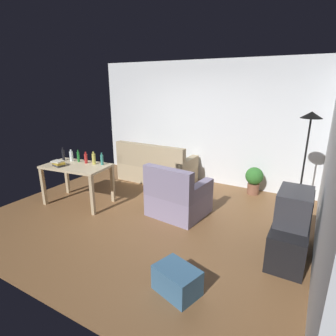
{
  "coord_description": "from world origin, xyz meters",
  "views": [
    {
      "loc": [
        2.4,
        -3.57,
        2.21
      ],
      "look_at": [
        0.1,
        0.5,
        0.75
      ],
      "focal_mm": 29.07,
      "sensor_mm": 36.0,
      "label": 1
    }
  ],
  "objects_px": {
    "bottle_red": "(86,158)",
    "storage_box": "(177,280)",
    "bottle_squat": "(94,159)",
    "armchair": "(177,197)",
    "desk": "(77,171)",
    "bottle_dark": "(63,155)",
    "tv": "(295,207)",
    "potted_plant": "(254,179)",
    "bottle_clear": "(71,156)",
    "book_stack": "(58,164)",
    "tv_stand": "(289,238)",
    "torchiere_lamp": "(308,138)",
    "bottle_green": "(78,157)",
    "bottle_tall": "(102,160)",
    "couch": "(156,168)"
  },
  "relations": [
    {
      "from": "bottle_red",
      "to": "storage_box",
      "type": "bearing_deg",
      "value": -26.93
    },
    {
      "from": "bottle_squat",
      "to": "armchair",
      "type": "bearing_deg",
      "value": 9.76
    },
    {
      "from": "desk",
      "to": "bottle_red",
      "type": "bearing_deg",
      "value": 62.5
    },
    {
      "from": "desk",
      "to": "armchair",
      "type": "xyz_separation_m",
      "value": [
        1.86,
        0.49,
        -0.33
      ]
    },
    {
      "from": "bottle_dark",
      "to": "bottle_red",
      "type": "xyz_separation_m",
      "value": [
        0.53,
        0.07,
        -0.02
      ]
    },
    {
      "from": "tv",
      "to": "bottle_dark",
      "type": "relative_size",
      "value": 2.3
    },
    {
      "from": "potted_plant",
      "to": "bottle_clear",
      "type": "height_order",
      "value": "bottle_clear"
    },
    {
      "from": "desk",
      "to": "bottle_clear",
      "type": "xyz_separation_m",
      "value": [
        -0.29,
        0.16,
        0.21
      ]
    },
    {
      "from": "book_stack",
      "to": "desk",
      "type": "bearing_deg",
      "value": 43.4
    },
    {
      "from": "book_stack",
      "to": "tv_stand",
      "type": "bearing_deg",
      "value": 5.72
    },
    {
      "from": "tv",
      "to": "storage_box",
      "type": "bearing_deg",
      "value": 143.97
    },
    {
      "from": "bottle_dark",
      "to": "book_stack",
      "type": "distance_m",
      "value": 0.41
    },
    {
      "from": "bottle_dark",
      "to": "armchair",
      "type": "bearing_deg",
      "value": 9.2
    },
    {
      "from": "torchiere_lamp",
      "to": "bottle_squat",
      "type": "distance_m",
      "value": 3.66
    },
    {
      "from": "bottle_red",
      "to": "desk",
      "type": "bearing_deg",
      "value": -110.63
    },
    {
      "from": "storage_box",
      "to": "bottle_green",
      "type": "xyz_separation_m",
      "value": [
        -2.86,
        1.35,
        0.71
      ]
    },
    {
      "from": "armchair",
      "to": "bottle_tall",
      "type": "bearing_deg",
      "value": 15.03
    },
    {
      "from": "storage_box",
      "to": "bottle_clear",
      "type": "height_order",
      "value": "bottle_clear"
    },
    {
      "from": "tv",
      "to": "bottle_red",
      "type": "height_order",
      "value": "bottle_red"
    },
    {
      "from": "bottle_clear",
      "to": "bottle_green",
      "type": "relative_size",
      "value": 0.98
    },
    {
      "from": "tv_stand",
      "to": "book_stack",
      "type": "height_order",
      "value": "book_stack"
    },
    {
      "from": "storage_box",
      "to": "bottle_clear",
      "type": "relative_size",
      "value": 2.1
    },
    {
      "from": "bottle_squat",
      "to": "couch",
      "type": "bearing_deg",
      "value": 76.81
    },
    {
      "from": "couch",
      "to": "bottle_clear",
      "type": "bearing_deg",
      "value": 60.83
    },
    {
      "from": "potted_plant",
      "to": "storage_box",
      "type": "relative_size",
      "value": 1.19
    },
    {
      "from": "couch",
      "to": "storage_box",
      "type": "distance_m",
      "value": 3.64
    },
    {
      "from": "bottle_tall",
      "to": "storage_box",
      "type": "bearing_deg",
      "value": -31.48
    },
    {
      "from": "bottle_red",
      "to": "bottle_green",
      "type": "bearing_deg",
      "value": -179.33
    },
    {
      "from": "bottle_green",
      "to": "tv",
      "type": "bearing_deg",
      "value": 0.03
    },
    {
      "from": "bottle_green",
      "to": "bottle_tall",
      "type": "xyz_separation_m",
      "value": [
        0.53,
        0.07,
        -0.0
      ]
    },
    {
      "from": "desk",
      "to": "bottle_green",
      "type": "distance_m",
      "value": 0.31
    },
    {
      "from": "torchiere_lamp",
      "to": "storage_box",
      "type": "relative_size",
      "value": 3.77
    },
    {
      "from": "bottle_green",
      "to": "torchiere_lamp",
      "type": "bearing_deg",
      "value": 15.72
    },
    {
      "from": "bottle_clear",
      "to": "torchiere_lamp",
      "type": "bearing_deg",
      "value": 15.44
    },
    {
      "from": "tv_stand",
      "to": "bottle_clear",
      "type": "relative_size",
      "value": 4.8
    },
    {
      "from": "tv",
      "to": "bottle_red",
      "type": "relative_size",
      "value": 2.72
    },
    {
      "from": "book_stack",
      "to": "potted_plant",
      "type": "bearing_deg",
      "value": 37.38
    },
    {
      "from": "bottle_dark",
      "to": "bottle_tall",
      "type": "xyz_separation_m",
      "value": [
        0.87,
        0.14,
        -0.02
      ]
    },
    {
      "from": "storage_box",
      "to": "bottle_tall",
      "type": "bearing_deg",
      "value": 148.52
    },
    {
      "from": "storage_box",
      "to": "bottle_squat",
      "type": "bearing_deg",
      "value": 150.93
    },
    {
      "from": "couch",
      "to": "bottle_squat",
      "type": "relative_size",
      "value": 7.17
    },
    {
      "from": "bottle_green",
      "to": "bottle_tall",
      "type": "height_order",
      "value": "bottle_green"
    },
    {
      "from": "bottle_squat",
      "to": "book_stack",
      "type": "bearing_deg",
      "value": -138.42
    },
    {
      "from": "tv_stand",
      "to": "torchiere_lamp",
      "type": "distance_m",
      "value": 1.59
    },
    {
      "from": "couch",
      "to": "torchiere_lamp",
      "type": "relative_size",
      "value": 0.96
    },
    {
      "from": "potted_plant",
      "to": "couch",
      "type": "bearing_deg",
      "value": -171.87
    },
    {
      "from": "couch",
      "to": "torchiere_lamp",
      "type": "height_order",
      "value": "torchiere_lamp"
    },
    {
      "from": "storage_box",
      "to": "desk",
      "type": "bearing_deg",
      "value": 156.82
    },
    {
      "from": "armchair",
      "to": "bottle_squat",
      "type": "bearing_deg",
      "value": 15.66
    },
    {
      "from": "torchiere_lamp",
      "to": "armchair",
      "type": "bearing_deg",
      "value": -157.25
    }
  ]
}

